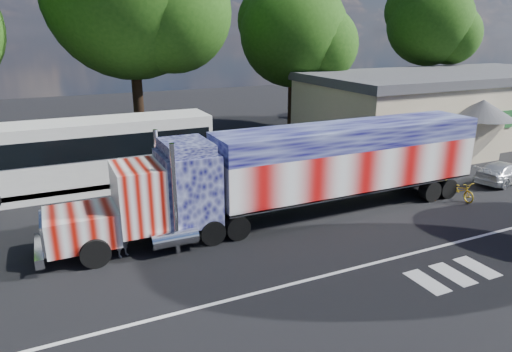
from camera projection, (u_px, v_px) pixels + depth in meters
name	position (u px, v px, depth m)	size (l,w,h in m)	color
ground	(287.00, 241.00, 18.53)	(100.00, 100.00, 0.00)	black
lane_markings	(381.00, 275.00, 15.95)	(30.00, 2.67, 0.01)	silver
semi_truck	(303.00, 169.00, 20.45)	(20.34, 3.21, 4.34)	black
coach_bus	(90.00, 154.00, 24.02)	(12.81, 2.98, 3.73)	silver
hall_building	(448.00, 106.00, 35.08)	(22.40, 12.80, 5.20)	beige
parked_car	(503.00, 172.00, 25.54)	(1.65, 4.05, 1.18)	silver
woman	(122.00, 237.00, 17.07)	(0.56, 0.37, 1.54)	slate
bicycle	(460.00, 190.00, 23.00)	(0.64, 1.84, 0.97)	gold
tree_far_ne	(431.00, 23.00, 40.89)	(7.98, 7.60, 12.64)	black
tree_ne_a	(296.00, 33.00, 36.42)	(9.06, 8.63, 12.32)	black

